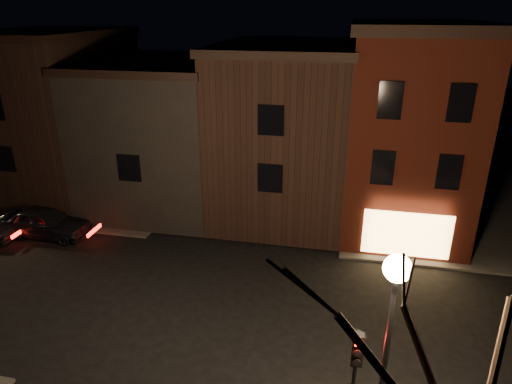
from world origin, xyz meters
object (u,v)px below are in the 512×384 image
at_px(bare_tree_right, 497,372).
at_px(street_lamp_near, 392,313).
at_px(traffic_signal, 354,377).
at_px(parked_car_a, 46,222).

bearing_deg(bare_tree_right, street_lamp_near, 117.47).
xyz_separation_m(street_lamp_near, traffic_signal, (-0.60, 0.49, -2.37)).
relative_size(street_lamp_near, parked_car_a, 1.40).
height_order(street_lamp_near, traffic_signal, street_lamp_near).
xyz_separation_m(street_lamp_near, parked_car_a, (-16.42, 10.25, -4.39)).
relative_size(street_lamp_near, traffic_signal, 1.60).
xyz_separation_m(traffic_signal, bare_tree_right, (1.90, -2.99, 3.34)).
distance_m(bare_tree_right, parked_car_a, 22.48).
relative_size(traffic_signal, bare_tree_right, 0.48).
bearing_deg(bare_tree_right, parked_car_a, 144.26).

